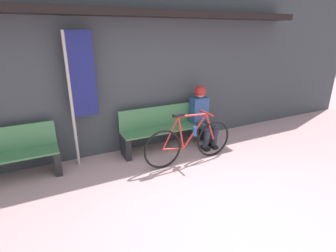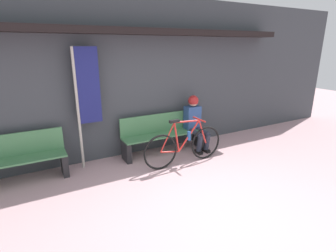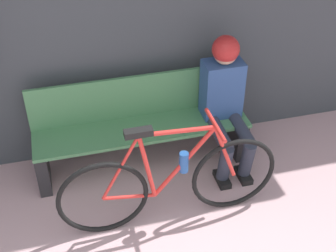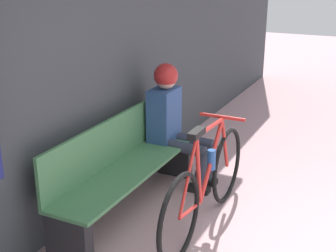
{
  "view_description": "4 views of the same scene",
  "coord_description": "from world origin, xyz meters",
  "px_view_note": "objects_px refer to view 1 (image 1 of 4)",
  "views": [
    {
      "loc": [
        -1.81,
        -2.1,
        2.2
      ],
      "look_at": [
        0.2,
        1.85,
        0.6
      ],
      "focal_mm": 28.0,
      "sensor_mm": 36.0,
      "label": 1
    },
    {
      "loc": [
        -2.12,
        -2.51,
        2.24
      ],
      "look_at": [
        0.27,
        1.86,
        0.71
      ],
      "focal_mm": 28.0,
      "sensor_mm": 36.0,
      "label": 2
    },
    {
      "loc": [
        -0.24,
        -1.0,
        2.84
      ],
      "look_at": [
        0.52,
        1.86,
        0.64
      ],
      "focal_mm": 50.0,
      "sensor_mm": 36.0,
      "label": 3
    },
    {
      "loc": [
        -2.77,
        0.27,
        2.09
      ],
      "look_at": [
        0.26,
        1.76,
        0.91
      ],
      "focal_mm": 50.0,
      "sensor_mm": 36.0,
      "label": 4
    }
  ],
  "objects_px": {
    "park_bench_near": "(167,129)",
    "person_seated": "(202,112)",
    "bicycle": "(189,142)",
    "banner_pole": "(79,84)"
  },
  "relations": [
    {
      "from": "park_bench_near",
      "to": "person_seated",
      "type": "distance_m",
      "value": 0.78
    },
    {
      "from": "person_seated",
      "to": "banner_pole",
      "type": "height_order",
      "value": "banner_pole"
    },
    {
      "from": "banner_pole",
      "to": "person_seated",
      "type": "bearing_deg",
      "value": -4.65
    },
    {
      "from": "bicycle",
      "to": "person_seated",
      "type": "height_order",
      "value": "person_seated"
    },
    {
      "from": "park_bench_near",
      "to": "bicycle",
      "type": "xyz_separation_m",
      "value": [
        0.07,
        -0.72,
        -0.02
      ]
    },
    {
      "from": "person_seated",
      "to": "banner_pole",
      "type": "xyz_separation_m",
      "value": [
        -2.28,
        0.19,
        0.72
      ]
    },
    {
      "from": "bicycle",
      "to": "person_seated",
      "type": "bearing_deg",
      "value": 42.98
    },
    {
      "from": "park_bench_near",
      "to": "person_seated",
      "type": "bearing_deg",
      "value": -9.38
    },
    {
      "from": "bicycle",
      "to": "banner_pole",
      "type": "height_order",
      "value": "banner_pole"
    },
    {
      "from": "park_bench_near",
      "to": "banner_pole",
      "type": "xyz_separation_m",
      "value": [
        -1.56,
        0.07,
        1.0
      ]
    }
  ]
}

